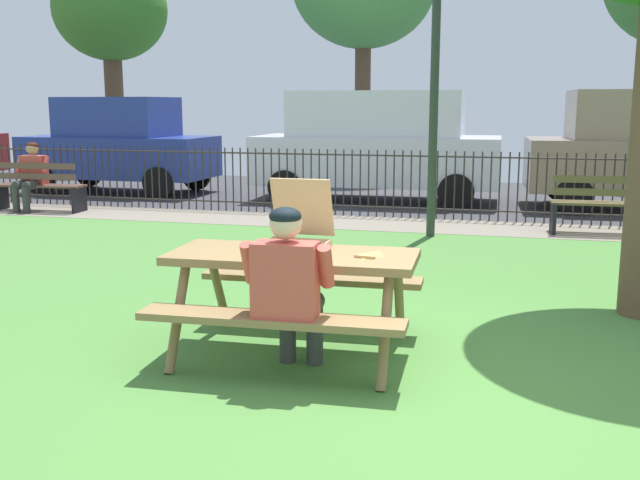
% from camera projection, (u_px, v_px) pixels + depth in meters
% --- Properties ---
extents(ground, '(28.00, 11.27, 0.02)m').
position_uv_depth(ground, '(443.00, 319.00, 6.43)').
color(ground, '#4B8139').
extents(cobblestone_walkway, '(28.00, 1.40, 0.01)m').
position_uv_depth(cobblestone_walkway, '(473.00, 228.00, 11.13)').
color(cobblestone_walkway, gray).
extents(street_asphalt, '(28.00, 6.11, 0.01)m').
position_uv_depth(street_asphalt, '(483.00, 198.00, 14.70)').
color(street_asphalt, '#38383D').
extents(picnic_table_foreground, '(1.86, 1.55, 0.79)m').
position_uv_depth(picnic_table_foreground, '(293.00, 276.00, 5.40)').
color(picnic_table_foreground, olive).
rests_on(picnic_table_foreground, ground).
extents(pizza_box_open, '(0.48, 0.57, 0.52)m').
position_uv_depth(pizza_box_open, '(296.00, 236.00, 5.50)').
color(pizza_box_open, tan).
rests_on(pizza_box_open, picnic_table_foreground).
extents(pizza_slice_on_table, '(0.19, 0.28, 0.02)m').
position_uv_depth(pizza_slice_on_table, '(370.00, 255.00, 5.26)').
color(pizza_slice_on_table, '#E7C450').
rests_on(pizza_slice_on_table, picnic_table_foreground).
extents(adult_at_table, '(0.62, 0.60, 1.19)m').
position_uv_depth(adult_at_table, '(289.00, 285.00, 4.89)').
color(adult_at_table, '#3B3B3B').
rests_on(adult_at_table, ground).
extents(iron_fence_streetside, '(22.71, 0.03, 1.10)m').
position_uv_depth(iron_fence_streetside, '(477.00, 186.00, 11.69)').
color(iron_fence_streetside, '#2D2823').
rests_on(iron_fence_streetside, ground).
extents(park_bench_left, '(1.62, 0.54, 0.85)m').
position_uv_depth(park_bench_left, '(38.00, 187.00, 12.76)').
color(park_bench_left, brown).
rests_on(park_bench_left, ground).
extents(park_bench_center, '(1.62, 0.55, 0.85)m').
position_uv_depth(park_bench_center, '(610.00, 206.00, 10.45)').
color(park_bench_center, brown).
rests_on(park_bench_center, ground).
extents(person_on_park_bench, '(0.61, 0.59, 1.19)m').
position_uv_depth(person_on_park_bench, '(31.00, 173.00, 12.77)').
color(person_on_park_bench, '#323232').
rests_on(person_on_park_bench, ground).
extents(lamp_post_walkway, '(0.28, 0.28, 4.42)m').
position_uv_depth(lamp_post_walkway, '(436.00, 42.00, 9.92)').
color(lamp_post_walkway, '#2D382D').
rests_on(lamp_post_walkway, ground).
extents(parked_car_left, '(3.93, 1.89, 1.98)m').
position_uv_depth(parked_car_left, '(119.00, 144.00, 15.36)').
color(parked_car_left, navy).
rests_on(parked_car_left, ground).
extents(parked_car_center, '(4.63, 2.01, 2.08)m').
position_uv_depth(parked_car_center, '(377.00, 144.00, 13.99)').
color(parked_car_center, silver).
rests_on(parked_car_center, ground).
extents(far_tree_left, '(3.08, 3.08, 5.78)m').
position_uv_depth(far_tree_left, '(110.00, 12.00, 20.00)').
color(far_tree_left, brown).
rests_on(far_tree_left, ground).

